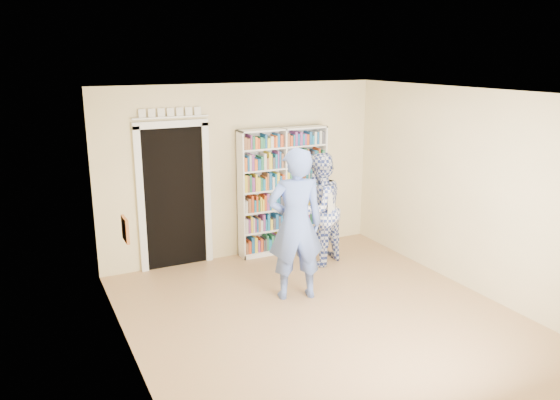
% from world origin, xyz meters
% --- Properties ---
extents(floor, '(5.00, 5.00, 0.00)m').
position_xyz_m(floor, '(0.00, 0.00, 0.00)').
color(floor, '#AD7E53').
rests_on(floor, ground).
extents(ceiling, '(5.00, 5.00, 0.00)m').
position_xyz_m(ceiling, '(0.00, 0.00, 2.70)').
color(ceiling, white).
rests_on(ceiling, wall_back).
extents(wall_back, '(4.50, 0.00, 4.50)m').
position_xyz_m(wall_back, '(0.00, 2.50, 1.35)').
color(wall_back, beige).
rests_on(wall_back, floor).
extents(wall_left, '(0.00, 5.00, 5.00)m').
position_xyz_m(wall_left, '(-2.25, 0.00, 1.35)').
color(wall_left, beige).
rests_on(wall_left, floor).
extents(wall_right, '(0.00, 5.00, 5.00)m').
position_xyz_m(wall_right, '(2.25, 0.00, 1.35)').
color(wall_right, beige).
rests_on(wall_right, floor).
extents(bookshelf, '(1.46, 0.27, 2.01)m').
position_xyz_m(bookshelf, '(0.62, 2.34, 1.02)').
color(bookshelf, white).
rests_on(bookshelf, floor).
extents(doorway, '(1.10, 0.08, 2.43)m').
position_xyz_m(doorway, '(-1.10, 2.48, 1.18)').
color(doorway, black).
rests_on(doorway, floor).
extents(wall_art, '(0.03, 0.25, 0.25)m').
position_xyz_m(wall_art, '(-2.23, 0.20, 1.40)').
color(wall_art, brown).
rests_on(wall_art, wall_left).
extents(man_blue, '(0.83, 0.65, 2.00)m').
position_xyz_m(man_blue, '(-0.02, 0.70, 1.00)').
color(man_blue, '#5771C1').
rests_on(man_blue, floor).
extents(man_plaid, '(1.03, 0.93, 1.72)m').
position_xyz_m(man_plaid, '(0.86, 1.61, 0.86)').
color(man_plaid, navy).
rests_on(man_plaid, floor).
extents(paper_sheet, '(0.19, 0.12, 0.30)m').
position_xyz_m(paper_sheet, '(0.92, 1.35, 1.02)').
color(paper_sheet, white).
rests_on(paper_sheet, man_plaid).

